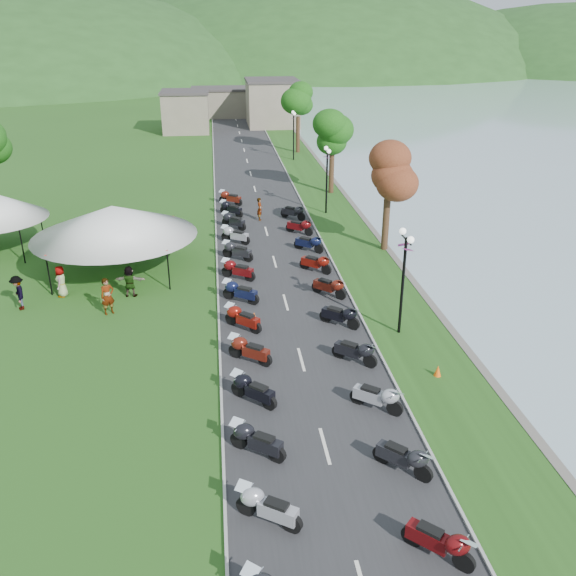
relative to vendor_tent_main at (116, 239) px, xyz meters
name	(u,v)px	position (x,y,z in m)	size (l,w,h in m)	color
road	(260,208)	(9.37, 12.32, -1.99)	(7.00, 120.00, 0.02)	#2D2D2F
hills_backdrop	(222,68)	(9.37, 172.32, -2.00)	(360.00, 120.00, 76.00)	#285621
far_building	(222,105)	(7.37, 57.32, 0.50)	(18.00, 16.00, 5.00)	gray
moto_row_left	(245,319)	(7.08, -8.46, -1.45)	(2.60, 46.30, 1.10)	#331411
moto_row_right	(340,316)	(11.69, -8.64, -1.45)	(2.60, 37.77, 1.10)	#331411
vendor_tent_main	(116,239)	(0.00, 0.00, 0.00)	(6.35, 6.35, 4.00)	silver
tree_lakeside	(388,191)	(16.72, 1.78, 1.90)	(2.81, 2.81, 7.80)	#1F6115
pedestrian_a	(110,314)	(0.29, -5.93, -2.00)	(0.71, 0.52, 1.94)	slate
pedestrian_b	(111,243)	(-1.20, 5.08, -2.00)	(0.89, 0.49, 1.84)	slate
pedestrian_c	(21,309)	(-4.35, -4.83, -2.00)	(1.18, 0.49, 1.83)	slate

